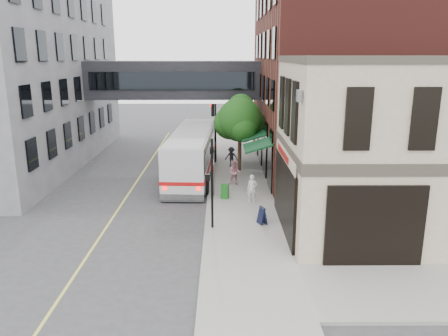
{
  "coord_description": "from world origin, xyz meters",
  "views": [
    {
      "loc": [
        0.84,
        -18.32,
        8.51
      ],
      "look_at": [
        0.99,
        3.51,
        2.81
      ],
      "focal_mm": 35.0,
      "sensor_mm": 36.0,
      "label": 1
    }
  ],
  "objects_px": {
    "pedestrian_a": "(252,188)",
    "bus": "(193,152)",
    "pedestrian_c": "(231,157)",
    "newspaper_box": "(225,191)",
    "pedestrian_b": "(235,173)",
    "sandwich_board": "(262,215)"
  },
  "relations": [
    {
      "from": "bus",
      "to": "sandwich_board",
      "type": "height_order",
      "value": "bus"
    },
    {
      "from": "pedestrian_c",
      "to": "newspaper_box",
      "type": "xyz_separation_m",
      "value": [
        -0.56,
        -7.57,
        -0.34
      ]
    },
    {
      "from": "pedestrian_c",
      "to": "newspaper_box",
      "type": "distance_m",
      "value": 7.6
    },
    {
      "from": "pedestrian_a",
      "to": "pedestrian_b",
      "type": "bearing_deg",
      "value": 112.29
    },
    {
      "from": "pedestrian_b",
      "to": "pedestrian_c",
      "type": "height_order",
      "value": "pedestrian_b"
    },
    {
      "from": "pedestrian_a",
      "to": "pedestrian_b",
      "type": "relative_size",
      "value": 0.98
    },
    {
      "from": "bus",
      "to": "pedestrian_b",
      "type": "bearing_deg",
      "value": -41.21
    },
    {
      "from": "bus",
      "to": "pedestrian_b",
      "type": "relative_size",
      "value": 7.4
    },
    {
      "from": "pedestrian_a",
      "to": "pedestrian_c",
      "type": "bearing_deg",
      "value": 104.73
    },
    {
      "from": "pedestrian_b",
      "to": "sandwich_board",
      "type": "relative_size",
      "value": 1.83
    },
    {
      "from": "pedestrian_a",
      "to": "bus",
      "type": "bearing_deg",
      "value": 130.08
    },
    {
      "from": "bus",
      "to": "pedestrian_a",
      "type": "height_order",
      "value": "bus"
    },
    {
      "from": "newspaper_box",
      "to": "sandwich_board",
      "type": "xyz_separation_m",
      "value": [
        1.86,
        -4.1,
        0.02
      ]
    },
    {
      "from": "pedestrian_a",
      "to": "pedestrian_b",
      "type": "xyz_separation_m",
      "value": [
        -0.91,
        3.47,
        0.02
      ]
    },
    {
      "from": "pedestrian_c",
      "to": "newspaper_box",
      "type": "relative_size",
      "value": 1.8
    },
    {
      "from": "pedestrian_b",
      "to": "newspaper_box",
      "type": "xyz_separation_m",
      "value": [
        -0.68,
        -2.85,
        -0.39
      ]
    },
    {
      "from": "newspaper_box",
      "to": "sandwich_board",
      "type": "distance_m",
      "value": 4.5
    },
    {
      "from": "bus",
      "to": "sandwich_board",
      "type": "distance_m",
      "value": 10.43
    },
    {
      "from": "pedestrian_a",
      "to": "pedestrian_b",
      "type": "distance_m",
      "value": 3.59
    },
    {
      "from": "newspaper_box",
      "to": "pedestrian_a",
      "type": "bearing_deg",
      "value": -11.11
    },
    {
      "from": "sandwich_board",
      "to": "newspaper_box",
      "type": "bearing_deg",
      "value": 91.04
    },
    {
      "from": "pedestrian_c",
      "to": "bus",
      "type": "bearing_deg",
      "value": -130.95
    }
  ]
}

